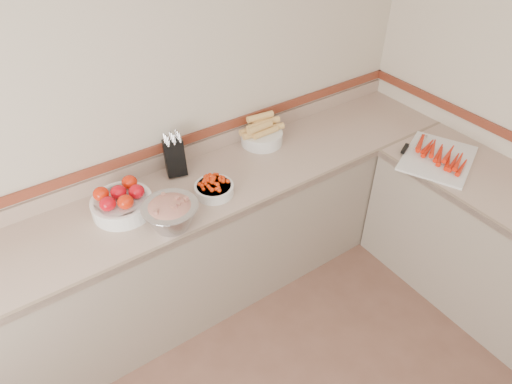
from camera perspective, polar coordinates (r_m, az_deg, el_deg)
back_wall at (r=2.75m, az=-14.01°, el=9.32°), size 4.00×0.00×4.00m
counter_back at (r=3.02m, az=-9.10°, el=-7.26°), size 4.00×0.65×1.08m
knife_block at (r=2.85m, az=-10.13°, el=4.38°), size 0.16×0.17×0.29m
tomato_bowl at (r=2.64m, az=-16.45°, el=-1.22°), size 0.34×0.34×0.17m
cherry_tomato_bowl at (r=2.69m, az=-5.25°, el=0.56°), size 0.23×0.23×0.12m
corn_bowl at (r=3.12m, az=0.72°, el=7.28°), size 0.32×0.29×0.21m
rhubarb_bowl at (r=2.48m, az=-10.62°, el=-2.63°), size 0.31×0.31×0.18m
cutting_board at (r=3.21m, az=21.76°, el=4.18°), size 0.65×0.59×0.08m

